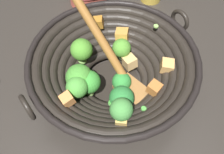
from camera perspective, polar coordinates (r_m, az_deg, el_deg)
The scene contains 2 objects.
ground_plane at distance 0.59m, azimuth 0.25°, elevation -1.57°, with size 4.00×4.00×0.00m, color #332D28.
wok at distance 0.54m, azimuth 0.05°, elevation 2.25°, with size 0.37×0.37×0.24m.
Camera 1 is at (-0.32, 0.04, 0.50)m, focal length 39.16 mm.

